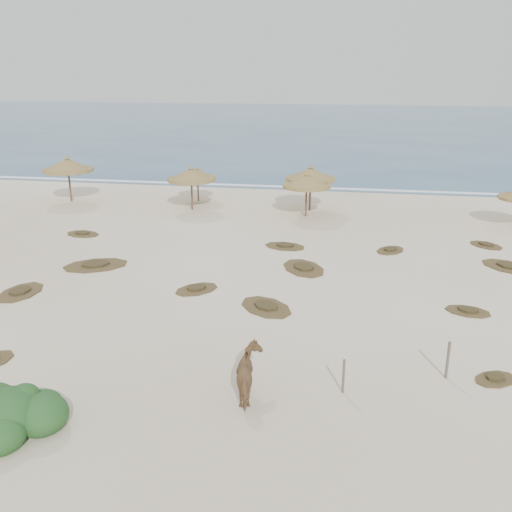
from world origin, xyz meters
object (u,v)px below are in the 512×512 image
(palapa_0, at_px, (68,166))
(palapa_1, at_px, (198,174))
(horse, at_px, (250,375))
(bush, at_px, (8,415))

(palapa_0, xyz_separation_m, palapa_1, (8.71, 1.58, -0.61))
(palapa_0, xyz_separation_m, horse, (16.78, -22.24, -1.74))
(palapa_1, relative_size, horse, 1.62)
(palapa_0, xyz_separation_m, bush, (10.90, -24.78, -2.04))
(horse, height_order, bush, horse)
(palapa_0, relative_size, horse, 2.16)
(palapa_1, height_order, bush, palapa_1)
(palapa_0, height_order, horse, palapa_0)
(horse, distance_m, bush, 6.41)
(palapa_1, bearing_deg, palapa_0, -169.70)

